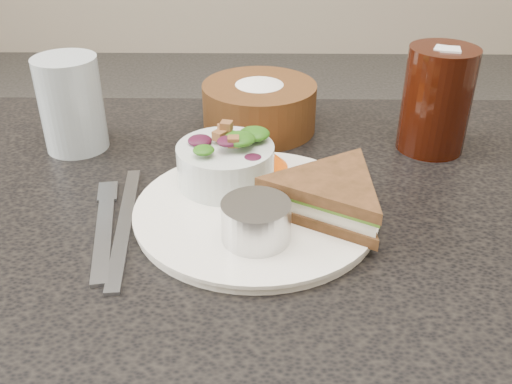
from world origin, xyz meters
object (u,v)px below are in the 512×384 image
object	(u,v)px
dressing_ramekin	(256,221)
cola_glass	(437,96)
sandwich	(331,196)
salad_bowl	(225,158)
water_glass	(71,104)
dinner_plate	(256,212)
bread_basket	(259,99)

from	to	relation	value
dressing_ramekin	cola_glass	size ratio (longest dim) A/B	0.46
sandwich	salad_bowl	distance (m)	0.13
cola_glass	water_glass	world-z (taller)	cola_glass
dinner_plate	salad_bowl	world-z (taller)	salad_bowl
dressing_ramekin	sandwich	bearing A→B (deg)	32.14
dinner_plate	dressing_ramekin	world-z (taller)	dressing_ramekin
dressing_ramekin	water_glass	distance (m)	0.33
salad_bowl	dressing_ramekin	distance (m)	0.12
bread_basket	water_glass	size ratio (longest dim) A/B	1.29
dressing_ramekin	bread_basket	distance (m)	0.28
dinner_plate	bread_basket	distance (m)	0.23
sandwich	dressing_ramekin	distance (m)	0.09
sandwich	dressing_ramekin	world-z (taller)	sandwich
dressing_ramekin	cola_glass	distance (m)	0.32
dinner_plate	cola_glass	xyz separation A→B (m)	(0.23, 0.17, 0.07)
salad_bowl	water_glass	world-z (taller)	water_glass
salad_bowl	cola_glass	world-z (taller)	cola_glass
bread_basket	cola_glass	world-z (taller)	cola_glass
salad_bowl	water_glass	xyz separation A→B (m)	(-0.20, 0.11, 0.02)
dinner_plate	dressing_ramekin	bearing A→B (deg)	-89.20
dressing_ramekin	bread_basket	size ratio (longest dim) A/B	0.43
salad_bowl	water_glass	size ratio (longest dim) A/B	0.90
bread_basket	cola_glass	distance (m)	0.23
dinner_plate	cola_glass	distance (m)	0.29
sandwich	cola_glass	size ratio (longest dim) A/B	1.07
sandwich	dressing_ramekin	size ratio (longest dim) A/B	2.32
sandwich	water_glass	world-z (taller)	water_glass
cola_glass	water_glass	size ratio (longest dim) A/B	1.21
sandwich	salad_bowl	size ratio (longest dim) A/B	1.43
salad_bowl	cola_glass	size ratio (longest dim) A/B	0.75
dressing_ramekin	cola_glass	xyz separation A→B (m)	(0.22, 0.22, 0.04)
cola_glass	salad_bowl	bearing A→B (deg)	-156.20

